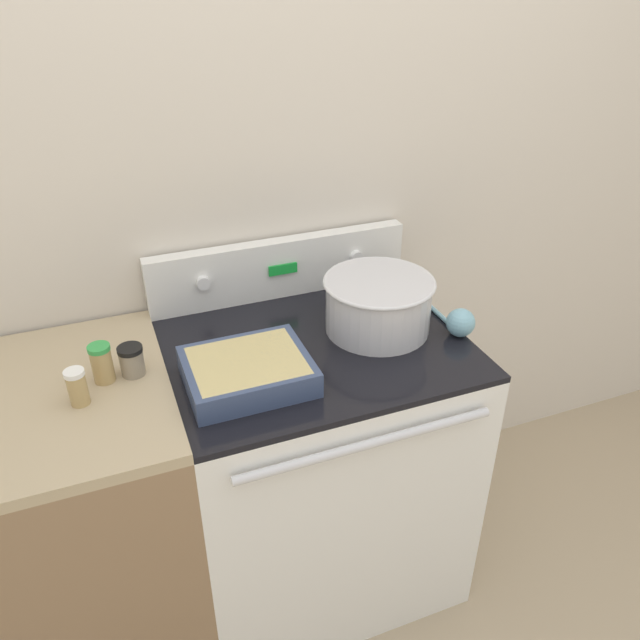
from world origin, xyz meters
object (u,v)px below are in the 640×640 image
at_px(mixing_bowl, 378,302).
at_px(spice_jar_black_cap, 132,360).
at_px(ladle, 459,322).
at_px(casserole_dish, 248,370).
at_px(spice_jar_white_cap, 77,387).
at_px(spice_jar_green_cap, 102,363).

relative_size(mixing_bowl, spice_jar_black_cap, 3.95).
distance_m(ladle, spice_jar_black_cap, 0.89).
relative_size(casserole_dish, ladle, 1.08).
bearing_deg(spice_jar_black_cap, ladle, -7.54).
height_order(mixing_bowl, casserole_dish, mixing_bowl).
bearing_deg(casserole_dish, ladle, 0.88).
bearing_deg(mixing_bowl, spice_jar_white_cap, -175.37).
height_order(ladle, spice_jar_black_cap, spice_jar_black_cap).
bearing_deg(spice_jar_green_cap, spice_jar_white_cap, -130.16).
bearing_deg(mixing_bowl, ladle, -27.66).
xyz_separation_m(casserole_dish, spice_jar_black_cap, (-0.26, 0.13, 0.01)).
distance_m(mixing_bowl, casserole_dish, 0.43).
bearing_deg(spice_jar_green_cap, ladle, -6.80).
distance_m(spice_jar_black_cap, spice_jar_white_cap, 0.15).
xyz_separation_m(mixing_bowl, spice_jar_black_cap, (-0.68, 0.01, -0.04)).
xyz_separation_m(casserole_dish, ladle, (0.62, 0.01, -0.00)).
distance_m(mixing_bowl, spice_jar_black_cap, 0.68).
bearing_deg(spice_jar_green_cap, mixing_bowl, -0.59).
xyz_separation_m(spice_jar_black_cap, spice_jar_white_cap, (-0.13, -0.08, 0.01)).
height_order(mixing_bowl, ladle, mixing_bowl).
distance_m(mixing_bowl, spice_jar_white_cap, 0.81).
height_order(mixing_bowl, spice_jar_black_cap, mixing_bowl).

